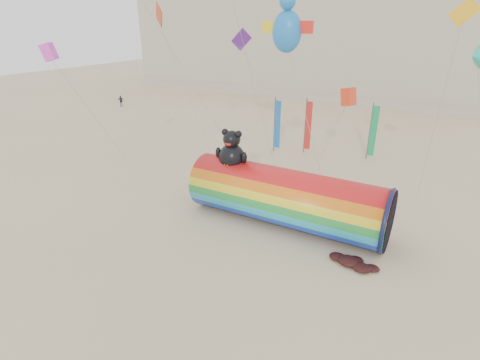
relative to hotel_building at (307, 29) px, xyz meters
The scene contains 7 objects.
ground 48.60m from the hotel_building, 75.36° to the right, with size 160.00×160.00×0.00m, color #CCB58C.
hotel_building is the anchor object (origin of this frame).
windsock_assembly 47.53m from the hotel_building, 70.62° to the right, with size 12.09×3.68×5.57m.
kite_handler 49.40m from the hotel_building, 65.88° to the right, with size 0.60×0.40×1.65m, color #54585B.
fabric_bundle 51.71m from the hotel_building, 66.36° to the right, with size 2.62×1.35×0.41m.
festival_banners 34.09m from the hotel_building, 67.20° to the right, with size 8.99×2.19×5.20m.
flying_kites 43.20m from the hotel_building, 73.38° to the right, with size 25.86×12.81×8.99m.
Camera 1 is at (11.23, -17.36, 11.68)m, focal length 28.00 mm.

